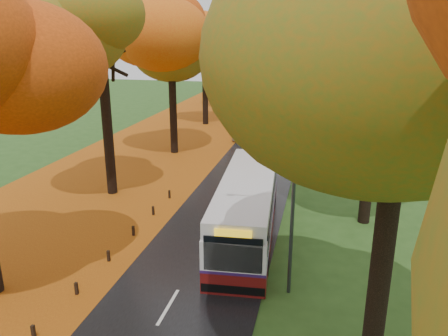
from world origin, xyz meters
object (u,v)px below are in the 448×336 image
(streetlamp_far, at_px, (318,72))
(car_silver, at_px, (248,124))
(bus, at_px, (247,205))
(car_white, at_px, (242,132))
(car_dark, at_px, (266,106))
(streetlamp_mid, at_px, (311,94))
(streetlamp_near, at_px, (287,176))

(streetlamp_far, distance_m, car_silver, 17.91)
(bus, distance_m, car_white, 20.33)
(streetlamp_far, bearing_deg, car_dark, -147.64)
(streetlamp_mid, relative_size, bus, 0.72)
(streetlamp_near, bearing_deg, streetlamp_far, 90.00)
(bus, xyz_separation_m, car_silver, (-4.08, 23.08, -0.81))
(car_white, distance_m, car_silver, 3.19)
(car_silver, height_order, car_dark, car_silver)
(streetlamp_near, distance_m, streetlamp_mid, 22.00)
(streetlamp_near, distance_m, car_silver, 28.69)
(car_silver, bearing_deg, car_white, -73.60)
(car_white, xyz_separation_m, car_silver, (0.00, 3.19, 0.10))
(streetlamp_far, xyz_separation_m, car_white, (-6.30, -19.48, -4.06))
(streetlamp_far, distance_m, car_dark, 8.33)
(streetlamp_mid, distance_m, car_dark, 19.54)
(streetlamp_far, height_order, car_white, streetlamp_far)
(bus, bearing_deg, streetlamp_mid, 78.31)
(bus, relative_size, car_silver, 2.59)
(car_white, bearing_deg, streetlamp_mid, -25.84)
(streetlamp_mid, distance_m, car_silver, 9.38)
(streetlamp_far, relative_size, car_silver, 1.86)
(streetlamp_mid, xyz_separation_m, car_dark, (-6.15, 18.10, -4.05))
(streetlamp_near, height_order, car_white, streetlamp_near)
(car_dark, bearing_deg, bus, -77.37)
(car_silver, bearing_deg, streetlamp_far, 85.27)
(streetlamp_mid, bearing_deg, bus, -97.26)
(streetlamp_mid, relative_size, car_silver, 1.86)
(streetlamp_mid, bearing_deg, streetlamp_near, -90.00)
(bus, xyz_separation_m, car_white, (-4.08, 19.89, -0.91))
(bus, height_order, car_white, bus)
(streetlamp_near, height_order, bus, streetlamp_near)
(streetlamp_mid, xyz_separation_m, bus, (-2.21, -17.37, -3.16))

